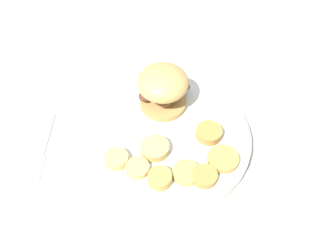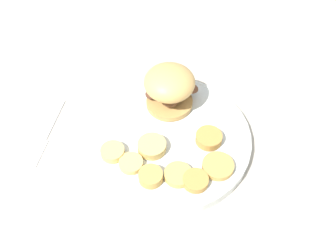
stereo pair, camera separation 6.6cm
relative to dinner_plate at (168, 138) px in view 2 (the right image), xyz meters
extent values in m
plane|color=#B2A899|center=(0.00, 0.00, -0.01)|extent=(4.00, 4.00, 0.00)
cylinder|color=silver|center=(0.00, 0.00, 0.00)|extent=(0.29, 0.29, 0.02)
torus|color=silver|center=(0.00, 0.00, 0.01)|extent=(0.29, 0.29, 0.01)
cylinder|color=tan|center=(0.07, -0.02, 0.01)|extent=(0.08, 0.08, 0.01)
ellipsoid|color=#4C281E|center=(0.07, -0.02, 0.03)|extent=(0.04, 0.05, 0.02)
ellipsoid|color=brown|center=(0.07, -0.01, 0.03)|extent=(0.04, 0.04, 0.02)
ellipsoid|color=#563323|center=(0.08, 0.01, 0.03)|extent=(0.04, 0.04, 0.02)
ellipsoid|color=brown|center=(0.08, -0.03, 0.03)|extent=(0.04, 0.04, 0.02)
ellipsoid|color=brown|center=(0.08, -0.06, 0.03)|extent=(0.04, 0.04, 0.02)
ellipsoid|color=tan|center=(0.07, -0.02, 0.07)|extent=(0.09, 0.09, 0.05)
cylinder|color=tan|center=(-0.08, 0.04, 0.02)|extent=(0.04, 0.04, 0.02)
cylinder|color=#BC8942|center=(-0.10, -0.02, 0.02)|extent=(0.04, 0.04, 0.01)
cylinder|color=tan|center=(-0.08, -0.07, 0.01)|extent=(0.05, 0.05, 0.01)
cylinder|color=#DBB766|center=(-0.02, 0.10, 0.02)|extent=(0.04, 0.04, 0.01)
cylinder|color=#BC8942|center=(-0.03, -0.07, 0.02)|extent=(0.05, 0.05, 0.02)
cylinder|color=tan|center=(-0.08, 0.00, 0.01)|extent=(0.04, 0.04, 0.01)
cylinder|color=#DBB766|center=(-0.05, 0.07, 0.01)|extent=(0.04, 0.04, 0.01)
cylinder|color=#DBB766|center=(-0.02, 0.03, 0.02)|extent=(0.05, 0.05, 0.01)
cube|color=silver|center=(0.09, 0.20, -0.01)|extent=(0.09, 0.05, 0.00)
cube|color=silver|center=(0.02, 0.23, -0.01)|extent=(0.06, 0.04, 0.00)
camera|label=1|loc=(-0.39, 0.14, 0.55)|focal=42.00mm
camera|label=2|loc=(-0.40, 0.08, 0.55)|focal=42.00mm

